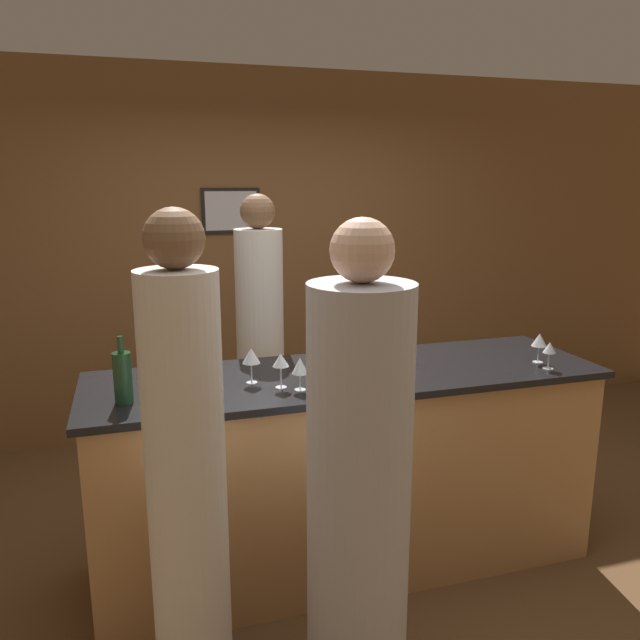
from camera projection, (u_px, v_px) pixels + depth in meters
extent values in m
plane|color=brown|center=(346.00, 560.00, 3.32)|extent=(14.00, 14.00, 0.00)
cube|color=brown|center=(263.00, 255.00, 4.90)|extent=(8.00, 0.06, 2.80)
cube|color=black|center=(231.00, 211.00, 4.71)|extent=(0.44, 0.02, 0.34)
cube|color=silver|center=(231.00, 211.00, 4.70)|extent=(0.39, 0.00, 0.29)
cube|color=#B27F4C|center=(347.00, 473.00, 3.21)|extent=(2.49, 0.70, 1.01)
cube|color=black|center=(348.00, 375.00, 3.09)|extent=(2.55, 0.76, 0.04)
cylinder|color=silver|center=(261.00, 371.00, 3.75)|extent=(0.28, 0.28, 1.70)
sphere|color=brown|center=(257.00, 211.00, 3.54)|extent=(0.20, 0.20, 0.20)
cylinder|color=silver|center=(188.00, 501.00, 2.26)|extent=(0.29, 0.29, 1.69)
sphere|color=brown|center=(174.00, 238.00, 2.05)|extent=(0.21, 0.21, 0.21)
cylinder|color=#B2B2B7|center=(359.00, 501.00, 2.31)|extent=(0.39, 0.39, 1.64)
sphere|color=tan|center=(362.00, 250.00, 2.10)|extent=(0.22, 0.22, 0.22)
cylinder|color=#19381E|center=(123.00, 378.00, 2.64)|extent=(0.08, 0.08, 0.22)
cylinder|color=#19381E|center=(120.00, 344.00, 2.61)|extent=(0.03, 0.03, 0.07)
cylinder|color=#9E9993|center=(355.00, 343.00, 3.24)|extent=(0.16, 0.16, 0.20)
cylinder|color=silver|center=(281.00, 388.00, 2.85)|extent=(0.05, 0.05, 0.00)
cylinder|color=silver|center=(281.00, 377.00, 2.84)|extent=(0.01, 0.01, 0.10)
cone|color=silver|center=(281.00, 360.00, 2.82)|extent=(0.08, 0.08, 0.06)
cylinder|color=silver|center=(548.00, 368.00, 3.14)|extent=(0.05, 0.05, 0.00)
cylinder|color=silver|center=(549.00, 360.00, 3.13)|extent=(0.01, 0.01, 0.08)
cone|color=silver|center=(550.00, 347.00, 3.11)|extent=(0.06, 0.06, 0.06)
cylinder|color=silver|center=(252.00, 383.00, 2.92)|extent=(0.05, 0.05, 0.00)
cylinder|color=silver|center=(252.00, 373.00, 2.91)|extent=(0.01, 0.01, 0.09)
cone|color=silver|center=(251.00, 356.00, 2.89)|extent=(0.08, 0.08, 0.07)
cylinder|color=silver|center=(300.00, 390.00, 2.82)|extent=(0.05, 0.05, 0.00)
cylinder|color=silver|center=(300.00, 381.00, 2.81)|extent=(0.01, 0.01, 0.08)
cone|color=silver|center=(300.00, 366.00, 2.79)|extent=(0.07, 0.07, 0.07)
cylinder|color=silver|center=(538.00, 362.00, 3.24)|extent=(0.05, 0.05, 0.00)
cylinder|color=silver|center=(538.00, 354.00, 3.23)|extent=(0.01, 0.01, 0.08)
cone|color=silver|center=(539.00, 340.00, 3.22)|extent=(0.08, 0.08, 0.07)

